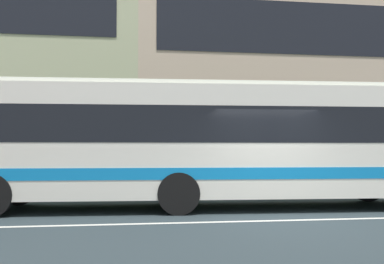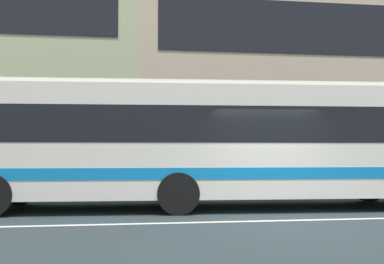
{
  "view_description": "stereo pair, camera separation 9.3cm",
  "coord_description": "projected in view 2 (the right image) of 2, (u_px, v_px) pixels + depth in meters",
  "views": [
    {
      "loc": [
        -3.35,
        -9.46,
        1.54
      ],
      "look_at": [
        -1.68,
        2.0,
        1.99
      ],
      "focal_mm": 42.35,
      "sensor_mm": 36.0,
      "label": 1
    },
    {
      "loc": [
        -3.26,
        -9.47,
        1.54
      ],
      "look_at": [
        -1.68,
        2.0,
        1.99
      ],
      "focal_mm": 42.35,
      "sensor_mm": 36.0,
      "label": 2
    }
  ],
  "objects": [
    {
      "name": "lane_centre_line",
      "position": [
        282.0,
        221.0,
        9.76
      ],
      "size": [
        60.0,
        0.16,
        0.01
      ],
      "primitive_type": "cube",
      "color": "silver",
      "rests_on": "ground_plane"
    },
    {
      "name": "transit_bus",
      "position": [
        204.0,
        140.0,
        11.89
      ],
      "size": [
        12.16,
        3.11,
        3.23
      ],
      "color": "silver",
      "rests_on": "ground_plane"
    },
    {
      "name": "ground_plane",
      "position": [
        282.0,
        221.0,
        9.76
      ],
      "size": [
        160.0,
        160.0,
        0.0
      ],
      "primitive_type": "plane",
      "color": "#293539"
    },
    {
      "name": "apartment_block_right",
      "position": [
        312.0,
        70.0,
        27.14
      ],
      "size": [
        20.82,
        10.62,
        12.65
      ],
      "color": "#C6AE95",
      "rests_on": "ground_plane"
    },
    {
      "name": "hedge_row_far",
      "position": [
        239.0,
        181.0,
        15.62
      ],
      "size": [
        22.61,
        1.1,
        0.91
      ],
      "primitive_type": "cube",
      "color": "#244D1C",
      "rests_on": "ground_plane"
    }
  ]
}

